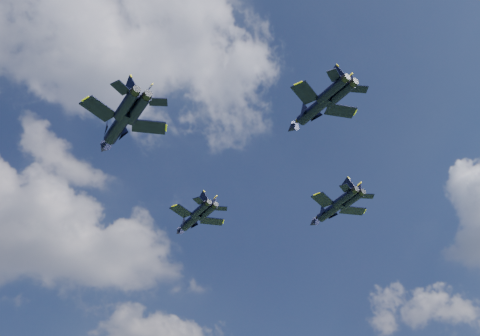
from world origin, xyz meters
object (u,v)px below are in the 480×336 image
jet_lead (191,221)px  jet_right (330,211)px  jet_slot (312,111)px  jet_left (117,128)px

jet_lead → jet_right: size_ratio=0.98×
jet_right → jet_slot: (-12.17, -22.55, 0.68)m
jet_left → jet_right: jet_left is taller
jet_lead → jet_left: (-16.19, -24.63, -1.38)m
jet_left → jet_right: bearing=2.0°
jet_lead → jet_slot: (9.23, -36.05, -1.44)m
jet_left → jet_right: 39.21m
jet_slot → jet_left: bearing=137.4°
jet_left → jet_right: (37.59, 11.14, -0.74)m
jet_lead → jet_right: 25.39m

